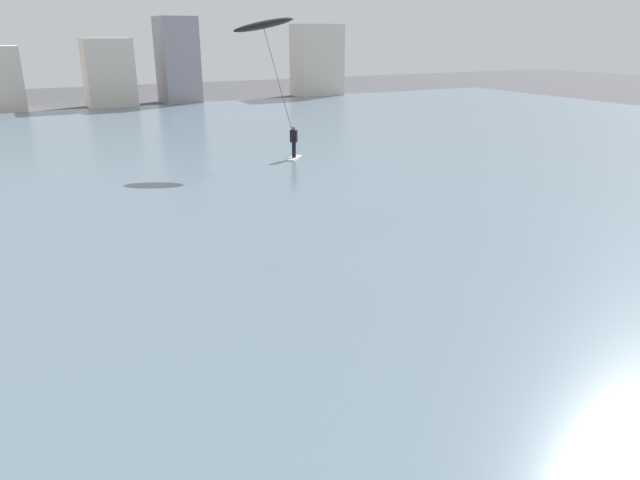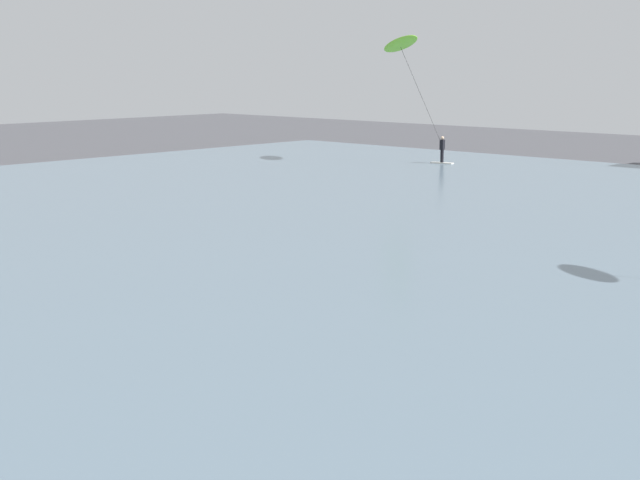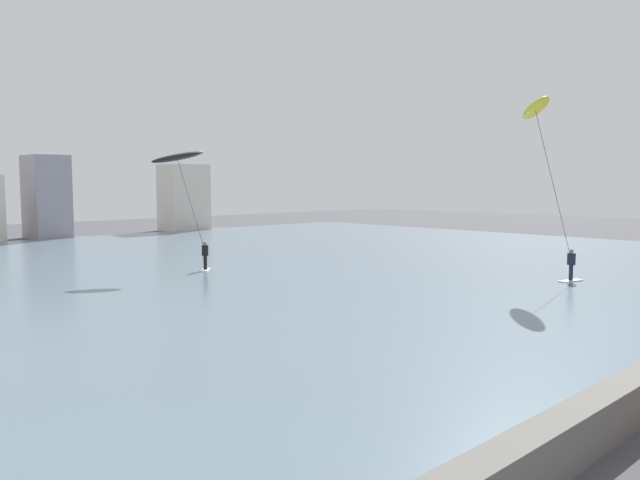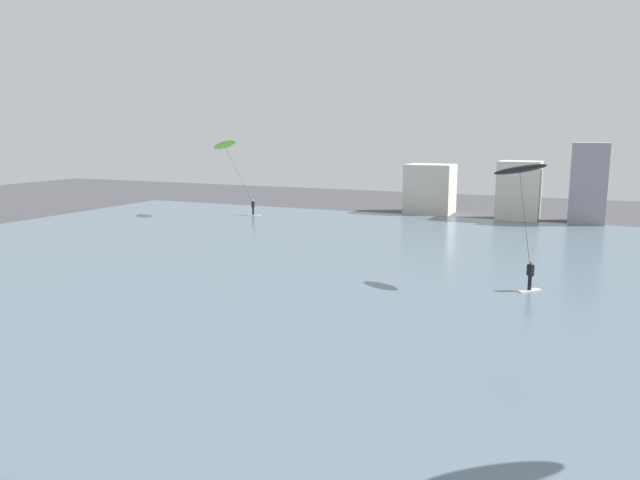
# 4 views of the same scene
# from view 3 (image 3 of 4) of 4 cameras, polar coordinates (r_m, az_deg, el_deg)

# --- Properties ---
(water_bay) EXTENTS (84.00, 52.00, 0.10)m
(water_bay) POSITION_cam_3_polar(r_m,az_deg,el_deg) (35.46, -18.20, -3.27)
(water_bay) COLOR slate
(water_bay) RESTS_ON ground
(far_shore_buildings) EXTENTS (34.30, 5.22, 7.54)m
(far_shore_buildings) POSITION_cam_3_polar(r_m,az_deg,el_deg) (63.08, -24.32, 2.98)
(far_shore_buildings) COLOR beige
(far_shore_buildings) RESTS_ON ground
(kitesurfer_black) EXTENTS (3.19, 2.72, 6.92)m
(kitesurfer_black) POSITION_cam_3_polar(r_m,az_deg,el_deg) (37.03, -12.34, 6.30)
(kitesurfer_black) COLOR silver
(kitesurfer_black) RESTS_ON water_bay
(kitesurfer_yellow) EXTENTS (3.15, 3.62, 9.36)m
(kitesurfer_yellow) POSITION_cam_3_polar(r_m,az_deg,el_deg) (34.53, 18.93, 9.90)
(kitesurfer_yellow) COLOR silver
(kitesurfer_yellow) RESTS_ON water_bay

